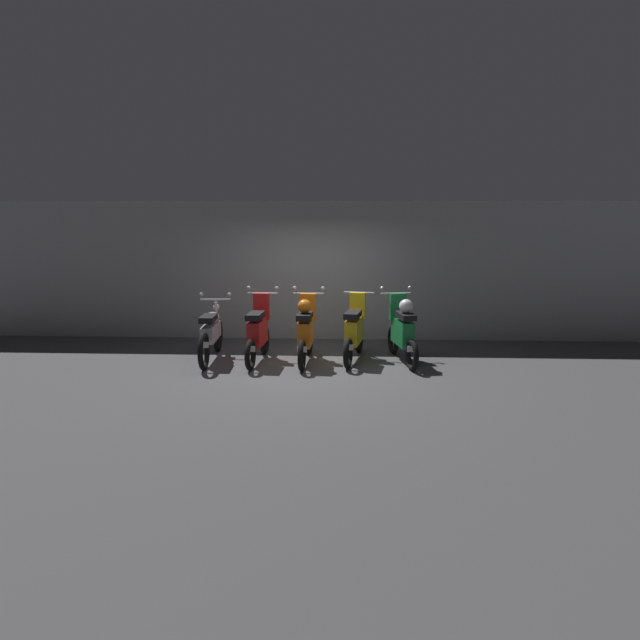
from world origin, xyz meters
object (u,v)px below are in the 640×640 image
motorbike_slot_1 (258,332)px  motorbike_slot_2 (306,330)px  motorbike_slot_0 (211,333)px  motorbike_slot_4 (402,330)px  motorbike_slot_3 (354,331)px

motorbike_slot_1 → motorbike_slot_2: (0.85, -0.01, 0.04)m
motorbike_slot_0 → motorbike_slot_4: 3.39m
motorbike_slot_3 → motorbike_slot_2: bearing=-167.9°
motorbike_slot_1 → motorbike_slot_2: size_ratio=1.00×
motorbike_slot_1 → motorbike_slot_4: 2.54m
motorbike_slot_0 → motorbike_slot_2: size_ratio=1.16×
motorbike_slot_0 → motorbike_slot_2: motorbike_slot_2 is taller
motorbike_slot_1 → motorbike_slot_3: (1.70, 0.18, -0.00)m
motorbike_slot_1 → motorbike_slot_3: 1.71m
motorbike_slot_0 → motorbike_slot_2: (1.70, -0.06, 0.08)m
motorbike_slot_0 → motorbike_slot_2: 1.70m
motorbike_slot_1 → motorbike_slot_3: bearing=5.9°
motorbike_slot_2 → motorbike_slot_0: bearing=178.0°
motorbike_slot_2 → motorbike_slot_4: (1.69, 0.09, 0.00)m
motorbike_slot_0 → motorbike_slot_4: size_ratio=1.17×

